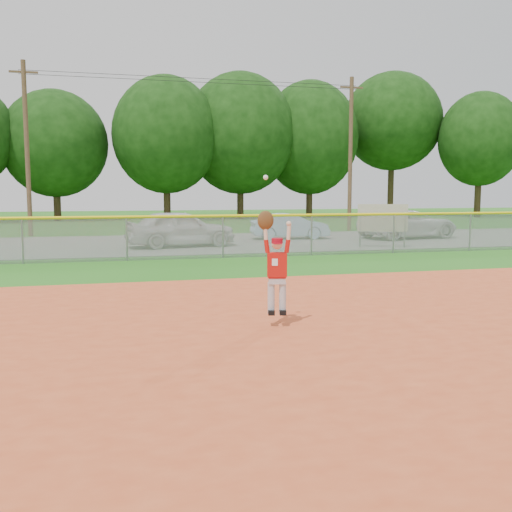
% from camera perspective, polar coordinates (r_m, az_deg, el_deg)
% --- Properties ---
extents(ground, '(120.00, 120.00, 0.00)m').
position_cam_1_polar(ground, '(10.83, 6.67, -6.25)').
color(ground, '#236316').
rests_on(ground, ground).
extents(clay_infield, '(24.00, 16.00, 0.04)m').
position_cam_1_polar(clay_infield, '(8.18, 14.23, -10.51)').
color(clay_infield, '#C44923').
rests_on(clay_infield, ground).
extents(parking_strip, '(44.00, 10.00, 0.03)m').
position_cam_1_polar(parking_strip, '(26.25, -5.77, 1.33)').
color(parking_strip, slate).
rests_on(parking_strip, ground).
extents(car_white_a, '(4.81, 2.56, 1.56)m').
position_cam_1_polar(car_white_a, '(24.34, -7.56, 2.77)').
color(car_white_a, silver).
rests_on(car_white_a, parking_strip).
extents(car_blue, '(3.89, 1.64, 1.25)m').
position_cam_1_polar(car_blue, '(28.10, 3.39, 3.00)').
color(car_blue, '#92BBD9').
rests_on(car_blue, parking_strip).
extents(car_white_b, '(5.44, 3.29, 1.41)m').
position_cam_1_polar(car_white_b, '(29.51, 15.00, 3.12)').
color(car_white_b, silver).
rests_on(car_white_b, parking_strip).
extents(sponsor_sign, '(1.96, 0.74, 1.83)m').
position_cam_1_polar(sponsor_sign, '(24.35, 12.55, 3.62)').
color(sponsor_sign, gray).
rests_on(sponsor_sign, ground).
extents(outfield_fence, '(40.06, 0.10, 1.55)m').
position_cam_1_polar(outfield_fence, '(20.28, -3.34, 2.28)').
color(outfield_fence, gray).
rests_on(outfield_fence, ground).
extents(power_lines, '(19.40, 0.24, 9.00)m').
position_cam_1_polar(power_lines, '(32.30, -5.65, 10.59)').
color(power_lines, '#4C3823').
rests_on(power_lines, ground).
extents(tree_line, '(62.37, 13.00, 14.43)m').
position_cam_1_polar(tree_line, '(48.28, -8.57, 12.60)').
color(tree_line, '#422D1C').
rests_on(tree_line, ground).
extents(ballplayer, '(0.60, 0.31, 2.41)m').
position_cam_1_polar(ballplayer, '(9.86, 1.94, -0.72)').
color(ballplayer, silver).
rests_on(ballplayer, ground).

